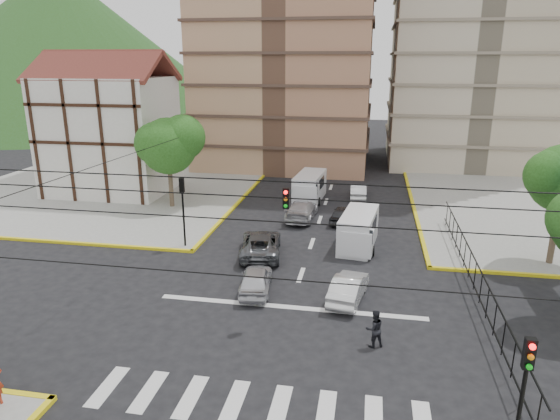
% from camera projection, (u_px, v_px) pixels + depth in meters
% --- Properties ---
extents(ground, '(160.00, 160.00, 0.00)m').
position_uv_depth(ground, '(286.00, 319.00, 22.95)').
color(ground, black).
rests_on(ground, ground).
extents(sidewalk_nw, '(26.00, 26.00, 0.15)m').
position_uv_depth(sidewalk_nw, '(106.00, 190.00, 45.18)').
color(sidewalk_nw, gray).
rests_on(sidewalk_nw, ground).
extents(crosswalk_stripes, '(12.00, 2.40, 0.01)m').
position_uv_depth(crosswalk_stripes, '(257.00, 405.00, 17.30)').
color(crosswalk_stripes, silver).
rests_on(crosswalk_stripes, ground).
extents(stop_line, '(13.00, 0.40, 0.01)m').
position_uv_depth(stop_line, '(290.00, 307.00, 24.07)').
color(stop_line, silver).
rests_on(stop_line, ground).
extents(tudor_building, '(10.80, 8.05, 12.23)m').
position_uv_depth(tudor_building, '(110.00, 133.00, 43.49)').
color(tudor_building, silver).
rests_on(tudor_building, ground).
extents(distant_hill, '(70.00, 70.00, 28.00)m').
position_uv_depth(distant_hill, '(62.00, 44.00, 94.17)').
color(distant_hill, '#28501A').
rests_on(distant_hill, ground).
extents(park_fence, '(0.10, 22.50, 1.66)m').
position_uv_depth(park_fence, '(473.00, 292.00, 25.64)').
color(park_fence, black).
rests_on(park_fence, ground).
extents(tree_tudor, '(5.39, 4.40, 7.43)m').
position_uv_depth(tree_tudor, '(169.00, 143.00, 38.53)').
color(tree_tudor, '#473828').
rests_on(tree_tudor, ground).
extents(traffic_light_se, '(0.28, 0.22, 4.40)m').
position_uv_depth(traffic_light_se, '(524.00, 386.00, 13.36)').
color(traffic_light_se, black).
rests_on(traffic_light_se, ground).
extents(traffic_light_nw, '(0.28, 0.22, 4.40)m').
position_uv_depth(traffic_light_nw, '(183.00, 201.00, 30.72)').
color(traffic_light_nw, black).
rests_on(traffic_light_nw, ground).
extents(traffic_light_hanging, '(18.00, 9.12, 0.92)m').
position_uv_depth(traffic_light_hanging, '(277.00, 210.00, 19.31)').
color(traffic_light_hanging, black).
rests_on(traffic_light_hanging, ground).
extents(van_right_lane, '(2.51, 5.12, 2.21)m').
position_uv_depth(van_right_lane, '(358.00, 232.00, 31.34)').
color(van_right_lane, silver).
rests_on(van_right_lane, ground).
extents(van_left_lane, '(2.38, 5.18, 2.27)m').
position_uv_depth(van_left_lane, '(309.00, 188.00, 41.79)').
color(van_left_lane, silver).
rests_on(van_left_lane, ground).
extents(car_silver_front_left, '(2.00, 3.99, 1.31)m').
position_uv_depth(car_silver_front_left, '(256.00, 280.00, 25.54)').
color(car_silver_front_left, silver).
rests_on(car_silver_front_left, ground).
extents(car_white_front_right, '(2.01, 4.13, 1.30)m').
position_uv_depth(car_white_front_right, '(349.00, 287.00, 24.67)').
color(car_white_front_right, white).
rests_on(car_white_front_right, ground).
extents(car_grey_mid_left, '(3.12, 5.36, 1.40)m').
position_uv_depth(car_grey_mid_left, '(261.00, 244.00, 30.32)').
color(car_grey_mid_left, '#56595D').
rests_on(car_grey_mid_left, ground).
extents(car_silver_rear_left, '(2.15, 4.91, 1.40)m').
position_uv_depth(car_silver_rear_left, '(302.00, 210.00, 37.09)').
color(car_silver_rear_left, '#B9B8BD').
rests_on(car_silver_rear_left, ground).
extents(car_darkgrey_mid_right, '(1.98, 3.78, 1.23)m').
position_uv_depth(car_darkgrey_mid_right, '(343.00, 214.00, 36.38)').
color(car_darkgrey_mid_right, '#27282A').
rests_on(car_darkgrey_mid_right, ground).
extents(car_white_rear_right, '(1.46, 3.83, 1.25)m').
position_uv_depth(car_white_rear_right, '(358.00, 191.00, 42.63)').
color(car_white_rear_right, silver).
rests_on(car_white_rear_right, ground).
extents(pedestrian_crosswalk, '(0.98, 0.89, 1.64)m').
position_uv_depth(pedestrian_crosswalk, '(374.00, 329.00, 20.60)').
color(pedestrian_crosswalk, black).
rests_on(pedestrian_crosswalk, ground).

